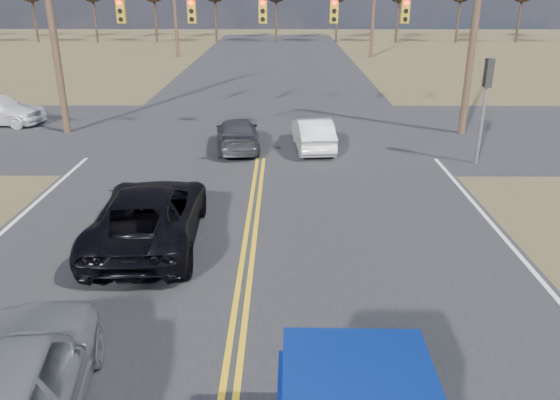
{
  "coord_description": "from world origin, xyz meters",
  "views": [
    {
      "loc": [
        0.89,
        -6.28,
        6.34
      ],
      "look_at": [
        0.81,
        5.92,
        1.5
      ],
      "focal_mm": 35.0,
      "sensor_mm": 36.0,
      "label": 1
    }
  ],
  "objects_px": {
    "silver_suv": "(1,398)",
    "black_suv": "(149,215)",
    "white_car_queue": "(313,133)",
    "dgrey_car_queue": "(237,134)"
  },
  "relations": [
    {
      "from": "silver_suv",
      "to": "black_suv",
      "type": "distance_m",
      "value": 6.92
    },
    {
      "from": "silver_suv",
      "to": "white_car_queue",
      "type": "height_order",
      "value": "silver_suv"
    },
    {
      "from": "white_car_queue",
      "to": "dgrey_car_queue",
      "type": "xyz_separation_m",
      "value": [
        -3.11,
        0.0,
        -0.04
      ]
    },
    {
      "from": "black_suv",
      "to": "dgrey_car_queue",
      "type": "xyz_separation_m",
      "value": [
        1.58,
        8.81,
        -0.16
      ]
    },
    {
      "from": "white_car_queue",
      "to": "dgrey_car_queue",
      "type": "relative_size",
      "value": 0.93
    },
    {
      "from": "silver_suv",
      "to": "white_car_queue",
      "type": "bearing_deg",
      "value": -117.84
    },
    {
      "from": "black_suv",
      "to": "dgrey_car_queue",
      "type": "bearing_deg",
      "value": -102.85
    },
    {
      "from": "silver_suv",
      "to": "dgrey_car_queue",
      "type": "relative_size",
      "value": 1.27
    },
    {
      "from": "silver_suv",
      "to": "dgrey_car_queue",
      "type": "xyz_separation_m",
      "value": [
        2.07,
        15.71,
        -0.3
      ]
    },
    {
      "from": "black_suv",
      "to": "white_car_queue",
      "type": "xyz_separation_m",
      "value": [
        4.69,
        8.81,
        -0.12
      ]
    }
  ]
}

